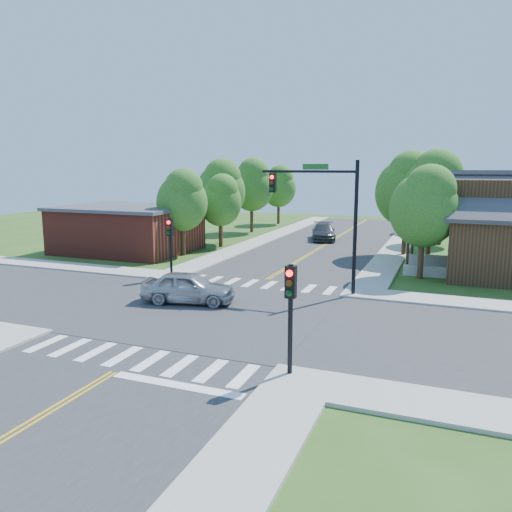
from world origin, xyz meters
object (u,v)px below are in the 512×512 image
at_px(signal_mast_ne, 324,205).
at_px(car_silver, 188,288).
at_px(signal_pole_nw, 170,237).
at_px(car_dgrey, 324,232).
at_px(signal_pole_se, 290,299).

distance_m(signal_mast_ne, car_silver, 8.39).
height_order(signal_mast_ne, signal_pole_nw, signal_mast_ne).
height_order(car_silver, car_dgrey, car_silver).
distance_m(signal_mast_ne, car_dgrey, 20.58).
bearing_deg(signal_mast_ne, car_silver, -142.40).
relative_size(signal_pole_se, car_dgrey, 0.68).
distance_m(signal_pole_nw, car_silver, 6.09).
bearing_deg(signal_pole_se, car_dgrey, 101.83).
xyz_separation_m(signal_mast_ne, car_dgrey, (-4.77, 19.59, -4.10)).
height_order(signal_mast_ne, signal_pole_se, signal_mast_ne).
relative_size(signal_mast_ne, car_silver, 1.44).
bearing_deg(signal_mast_ne, signal_pole_se, -81.44).
height_order(signal_mast_ne, car_silver, signal_mast_ne).
bearing_deg(signal_pole_nw, car_dgrey, 76.39).
xyz_separation_m(car_silver, car_dgrey, (1.06, 24.08, -0.05)).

